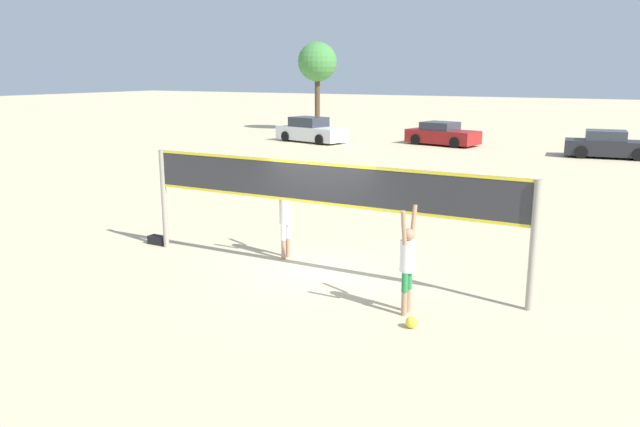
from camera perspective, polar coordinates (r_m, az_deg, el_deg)
The scene contains 10 objects.
ground_plane at distance 13.74m, azimuth 0.00°, elevation -5.51°, with size 200.00×200.00×0.00m, color beige.
volleyball_net at distance 13.29m, azimuth 0.00°, elevation 1.71°, with size 8.99×0.14×2.46m.
player_spiker at distance 11.33m, azimuth 8.01°, elevation -4.14°, with size 0.28×0.68×1.99m.
player_blocker at distance 14.59m, azimuth -3.19°, elevation 0.03°, with size 0.28×0.70×2.08m.
volleyball at distance 11.02m, azimuth 8.37°, elevation -9.81°, with size 0.21×0.21×0.21m.
gear_bag at distance 16.52m, azimuth -14.59°, elevation -2.36°, with size 0.51×0.25×0.22m.
parked_car_near at distance 35.38m, azimuth 24.88°, elevation 5.66°, with size 4.46×2.28×1.39m.
parked_car_mid at distance 38.49m, azimuth 11.10°, elevation 7.10°, with size 4.54×2.69×1.38m.
parked_car_far at distance 39.39m, azimuth -0.85°, elevation 7.55°, with size 4.95×2.76×1.55m.
tree_left_cluster at distance 46.94m, azimuth -0.25°, elevation 13.62°, with size 2.85×2.85×6.46m.
Camera 1 is at (6.28, -11.43, 4.33)m, focal length 35.00 mm.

